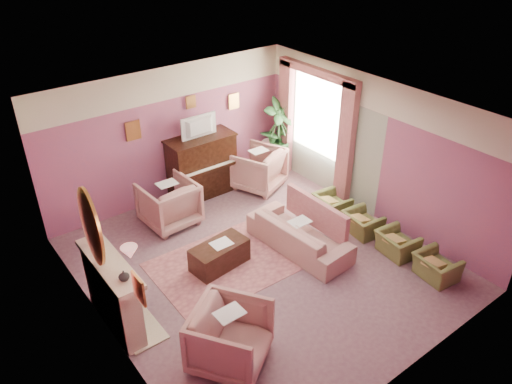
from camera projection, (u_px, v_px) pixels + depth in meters
floor at (261, 263)px, 8.76m from camera, size 5.50×6.00×0.01m
ceiling at (262, 114)px, 7.34m from camera, size 5.50×6.00×0.01m
wall_back at (171, 135)px, 10.10m from camera, size 5.50×0.02×2.80m
wall_front at (415, 297)px, 6.00m from camera, size 5.50×0.02×2.80m
wall_left at (98, 260)px, 6.61m from camera, size 0.02×6.00×2.80m
wall_right at (375, 150)px, 9.49m from camera, size 0.02×6.00×2.80m
picture_rail_band at (166, 84)px, 9.55m from camera, size 5.50×0.01×0.65m
stripe_panel at (325, 143)px, 10.54m from camera, size 0.01×3.00×2.15m
fireplace_surround at (113, 295)px, 7.26m from camera, size 0.30×1.40×1.10m
fireplace_inset at (121, 300)px, 7.39m from camera, size 0.18×0.72×0.68m
fire_ember at (125, 308)px, 7.51m from camera, size 0.06×0.54×0.10m
mantel_shelf at (109, 264)px, 6.99m from camera, size 0.40×1.55×0.07m
hearth at (130, 316)px, 7.64m from camera, size 0.55×1.50×0.02m
mirror_frame at (91, 227)px, 6.57m from camera, size 0.04×0.72×1.20m
mirror_glass at (93, 226)px, 6.58m from camera, size 0.01×0.60×1.06m
sconce_shade at (130, 253)px, 5.80m from camera, size 0.20×0.20×0.16m
piano at (202, 167)px, 10.53m from camera, size 1.40×0.60×1.30m
piano_keyshelf at (211, 170)px, 10.25m from camera, size 1.30×0.12×0.06m
piano_keys at (211, 168)px, 10.23m from camera, size 1.20×0.08×0.02m
piano_top at (200, 138)px, 10.19m from camera, size 1.45×0.65×0.04m
television at (201, 126)px, 10.01m from camera, size 0.80×0.12×0.48m
print_back_left at (133, 131)px, 9.49m from camera, size 0.30×0.03×0.38m
print_back_right at (234, 101)px, 10.69m from camera, size 0.26×0.03×0.34m
print_back_mid at (191, 102)px, 10.03m from camera, size 0.22×0.03×0.26m
print_left_wall at (139, 289)px, 5.65m from camera, size 0.03×0.28×0.36m
window_blind at (318, 112)px, 10.37m from camera, size 0.03×1.40×1.80m
curtain_left at (346, 145)px, 9.90m from camera, size 0.16×0.34×2.60m
curtain_right at (286, 118)px, 11.16m from camera, size 0.16×0.34×2.60m
pelmet at (318, 72)px, 9.89m from camera, size 0.16×2.20×0.16m
mantel_plant at (93, 235)px, 7.28m from camera, size 0.16×0.16×0.28m
mantel_vase at (124, 276)px, 6.60m from camera, size 0.16×0.16×0.16m
area_rug at (227, 264)px, 8.74m from camera, size 2.54×1.85×0.01m
coffee_table at (219, 255)px, 8.60m from camera, size 1.05×0.61×0.45m
table_paper at (221, 243)px, 8.51m from camera, size 0.35×0.28×0.01m
sofa at (299, 229)px, 8.95m from camera, size 0.68×2.03×0.82m
sofa_throw at (316, 213)px, 9.06m from camera, size 0.10×1.54×0.56m
floral_armchair_left at (169, 201)px, 9.60m from camera, size 0.96×0.96×1.00m
floral_armchair_right at (258, 167)px, 10.83m from camera, size 0.96×0.96×1.00m
floral_armchair_front at (230, 335)px, 6.67m from camera, size 0.96×0.96×1.00m
olive_chair_a at (437, 264)px, 8.30m from camera, size 0.47×0.67×0.58m
olive_chair_b at (397, 240)px, 8.86m from camera, size 0.47×0.67×0.58m
olive_chair_c at (363, 220)px, 9.42m from camera, size 0.47×0.67×0.58m
olive_chair_d at (332, 202)px, 9.98m from camera, size 0.47×0.67×0.58m
side_table at (272, 156)px, 11.64m from camera, size 0.52×0.52×0.70m
side_plant_big at (273, 135)px, 11.38m from camera, size 0.30×0.30×0.34m
side_plant_small at (280, 137)px, 11.39m from camera, size 0.16×0.16×0.28m
palm_pot at (278, 165)px, 11.63m from camera, size 0.34×0.34×0.34m
palm_plant at (279, 130)px, 11.17m from camera, size 0.76×0.76×1.44m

